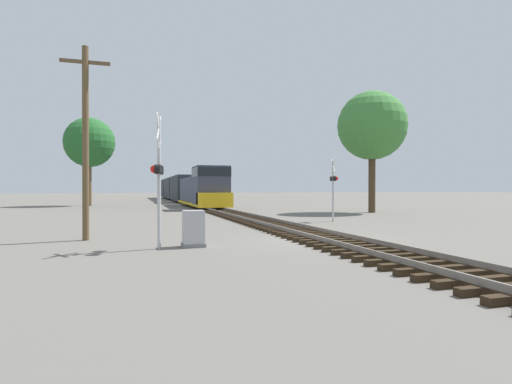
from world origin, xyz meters
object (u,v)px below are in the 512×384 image
at_px(crossing_signal_far, 333,183).
at_px(relay_cabinet, 193,229).
at_px(utility_pole, 86,139).
at_px(crossing_signal_near, 158,173).
at_px(tree_mid_background, 89,143).
at_px(freight_train, 180,189).
at_px(tree_far_right, 372,126).

xyz_separation_m(crossing_signal_far, relay_cabinet, (-9.59, -8.07, -1.74)).
height_order(relay_cabinet, utility_pole, utility_pole).
relative_size(crossing_signal_near, tree_mid_background, 0.43).
xyz_separation_m(freight_train, utility_pole, (-8.70, -47.80, 1.92)).
bearing_deg(relay_cabinet, crossing_signal_near, -171.39).
height_order(crossing_signal_far, relay_cabinet, crossing_signal_far).
relative_size(crossing_signal_far, tree_far_right, 0.38).
relative_size(crossing_signal_far, tree_mid_background, 0.37).
xyz_separation_m(crossing_signal_near, tree_mid_background, (-5.77, 36.80, 4.88)).
xyz_separation_m(utility_pole, tree_mid_background, (-3.24, 33.72, 3.50)).
bearing_deg(tree_far_right, relay_cabinet, -137.87).
bearing_deg(tree_mid_background, crossing_signal_near, -81.08).
height_order(crossing_signal_far, utility_pole, utility_pole).
distance_m(freight_train, utility_pole, 48.63).
bearing_deg(utility_pole, crossing_signal_far, 21.23).
xyz_separation_m(freight_train, crossing_signal_near, (-6.17, -50.89, 0.54)).
distance_m(relay_cabinet, tree_mid_background, 37.89).
distance_m(freight_train, tree_far_right, 37.65).
distance_m(crossing_signal_near, crossing_signal_far, 13.56).
distance_m(crossing_signal_near, relay_cabinet, 2.24).
relative_size(utility_pole, tree_far_right, 0.73).
height_order(utility_pole, tree_mid_background, tree_mid_background).
relative_size(tree_far_right, tree_mid_background, 0.98).
bearing_deg(utility_pole, crossing_signal_near, -50.61).
xyz_separation_m(crossing_signal_far, tree_mid_background, (-16.54, 28.55, 5.04)).
bearing_deg(tree_mid_background, freight_train, 49.70).
xyz_separation_m(relay_cabinet, tree_mid_background, (-6.95, 36.62, 6.78)).
distance_m(freight_train, crossing_signal_far, 42.89).
height_order(crossing_signal_near, utility_pole, utility_pole).
bearing_deg(tree_far_right, utility_pole, -148.89).
distance_m(crossing_signal_near, utility_pole, 4.22).
bearing_deg(crossing_signal_far, crossing_signal_near, 143.07).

